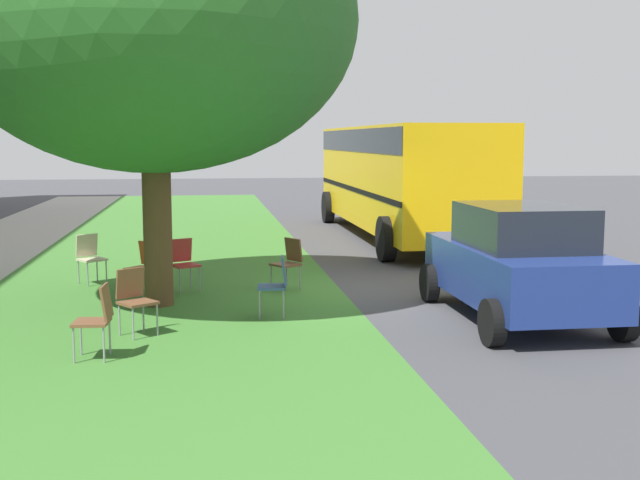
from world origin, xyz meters
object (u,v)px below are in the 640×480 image
chair_6 (135,296)px  school_bus (400,170)px  chair_4 (289,260)px  parked_car (518,262)px  chair_0 (277,281)px  chair_2 (144,264)px  chair_3 (98,316)px  street_tree (152,21)px  chair_5 (183,260)px  chair_1 (90,255)px

chair_6 → school_bus: bearing=-31.4°
chair_4 → chair_6: same height
parked_car → school_bus: bearing=-3.9°
parked_car → school_bus: size_ratio=0.36×
parked_car → chair_0: bearing=78.4°
chair_2 → chair_3: 3.92m
street_tree → chair_6: bearing=173.7°
chair_0 → chair_4: (2.08, -0.40, 0.00)m
chair_0 → chair_3: same height
chair_3 → school_bus: (10.89, -6.29, 1.24)m
chair_3 → chair_0: bearing=-49.4°
chair_0 → chair_4: same height
chair_4 → parked_car: (-2.77, -2.97, 0.32)m
school_bus → street_tree: bearing=143.8°
chair_5 → chair_0: bearing=-148.5°
chair_1 → chair_6: bearing=-164.4°
chair_1 → chair_4: size_ratio=1.00×
chair_3 → parked_car: size_ratio=0.24×
chair_0 → chair_3: bearing=130.6°
chair_5 → school_bus: (6.68, -5.41, 1.24)m
chair_4 → chair_6: (-2.90, 2.34, 0.00)m
school_bus → chair_5: bearing=141.0°
chair_3 → parked_car: 5.79m
chair_0 → chair_3: size_ratio=1.00×
chair_4 → parked_car: size_ratio=0.24×
chair_0 → chair_1: size_ratio=1.00×
chair_0 → chair_2: bearing=45.7°
school_bus → parked_car: bearing=176.1°
chair_5 → parked_car: size_ratio=0.24×
chair_4 → parked_car: 4.08m
chair_1 → parked_car: size_ratio=0.24×
chair_0 → chair_6: same height
chair_3 → school_bus: size_ratio=0.08×
chair_6 → chair_3: bearing=163.7°
chair_3 → school_bus: 12.63m
chair_6 → parked_car: (0.12, -5.31, 0.32)m
chair_1 → chair_3: (-5.10, -0.78, 0.00)m
chair_0 → chair_4: bearing=-10.8°
chair_2 → chair_5: bearing=-65.9°
chair_6 → parked_car: bearing=-88.7°
chair_5 → school_bus: bearing=-39.0°
chair_4 → chair_2: bearing=92.6°
street_tree → chair_6: size_ratio=7.49×
chair_3 → chair_4: size_ratio=1.00×
chair_0 → chair_2: 2.83m
chair_1 → school_bus: (5.79, -7.07, 1.24)m
chair_1 → chair_6: (-3.97, -1.11, 0.00)m
chair_1 → parked_car: parked_car is taller
chair_5 → street_tree: bearing=163.7°
street_tree → chair_6: street_tree is taller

